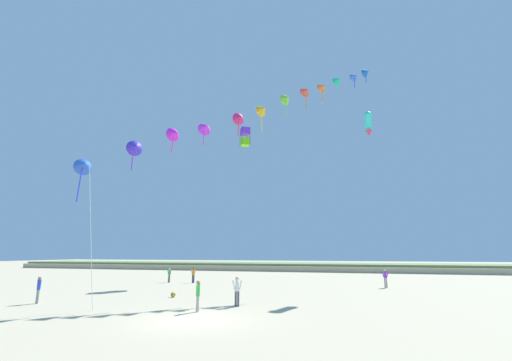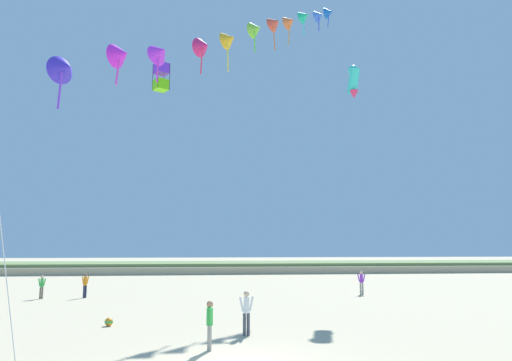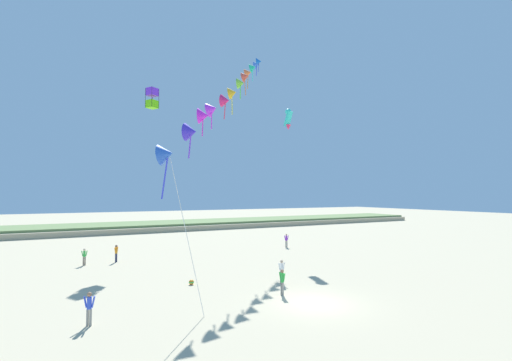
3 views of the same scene
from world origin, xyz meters
The scene contains 12 objects.
ground_plane centered at (0.00, 0.00, 0.00)m, with size 240.00×240.00×0.00m, color #C1B28E.
dune_ridge centered at (0.00, 48.41, 0.63)m, with size 120.00×12.78×1.27m.
person_near_left centered at (-11.90, 18.36, 0.88)m, with size 0.54×0.21×1.53m.
person_near_right centered at (0.60, 4.59, 1.00)m, with size 0.61×0.24×1.72m.
person_mid_center centered at (-0.84, 2.21, 0.95)m, with size 0.22×0.58×1.64m.
person_far_left centered at (10.10, 18.77, 0.97)m, with size 0.58×0.23×1.67m.
person_far_right centered at (-9.18, 18.63, 0.95)m, with size 0.42×0.50×1.63m.
person_far_center centered at (-11.94, 2.23, 0.95)m, with size 0.56×0.31×1.64m.
kite_banner_string centered at (0.99, 13.69, 17.01)m, with size 20.00×26.23×26.14m.
large_kite_low_lead centered at (9.49, 17.32, 15.51)m, with size 0.89×1.43×2.51m.
large_kite_mid_trail centered at (-5.11, 23.63, 17.58)m, with size 1.49×1.49×2.32m.
beach_ball centered at (-5.23, 7.39, 0.18)m, with size 0.36×0.36×0.36m.
Camera 3 is at (-12.55, -16.58, 6.41)m, focal length 24.00 mm.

